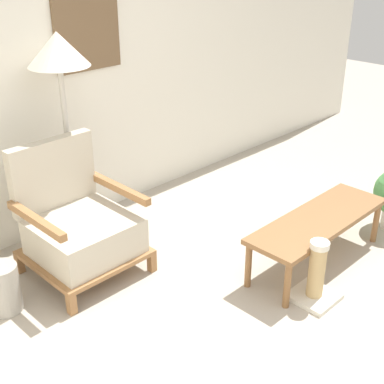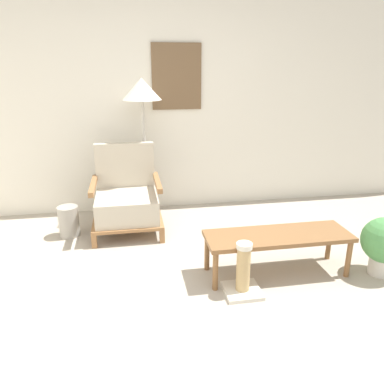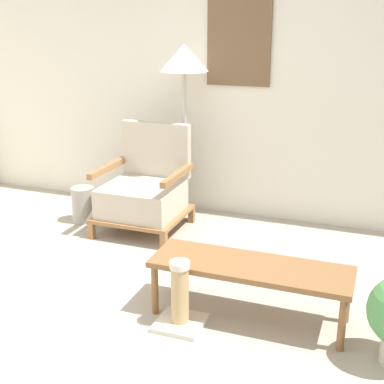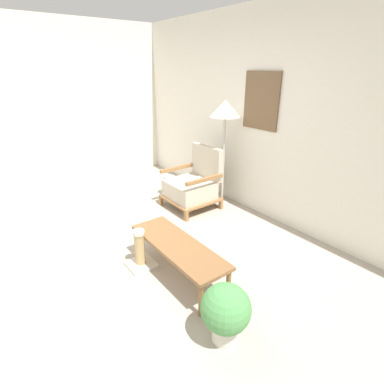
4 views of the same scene
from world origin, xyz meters
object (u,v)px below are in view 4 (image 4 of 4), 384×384
Objects in this scene: vase at (169,185)px; potted_plant at (226,311)px; floor_lamp at (225,114)px; scratching_post at (140,253)px; armchair at (193,185)px; coffee_table at (178,248)px.

vase is 0.63× the size of potted_plant.
scratching_post is (0.64, -1.72, -1.20)m from floor_lamp.
armchair is 2.81× the size of vase.
floor_lamp is 4.89× the size of vase.
potted_plant is at bearing 3.20° from scratching_post.
scratching_post reaches higher than coffee_table.
scratching_post is (1.45, -1.30, -0.00)m from vase.
armchair is 2.44m from potted_plant.
floor_lamp is 2.07m from coffee_table.
potted_plant is (1.86, -1.65, -1.07)m from floor_lamp.
potted_plant is 1.24m from scratching_post.
vase is at bearing -152.63° from floor_lamp.
armchair is 1.59m from scratching_post.
floor_lamp is 3.09× the size of potted_plant.
potted_plant reaches higher than scratching_post.
armchair reaches higher than potted_plant.
potted_plant is at bearing -41.50° from floor_lamp.
floor_lamp is 1.29× the size of coffee_table.
scratching_post is at bearing -69.69° from floor_lamp.
scratching_post is at bearing -41.77° from vase.
coffee_table is 2.40× the size of potted_plant.
vase is at bearing 155.39° from potted_plant.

